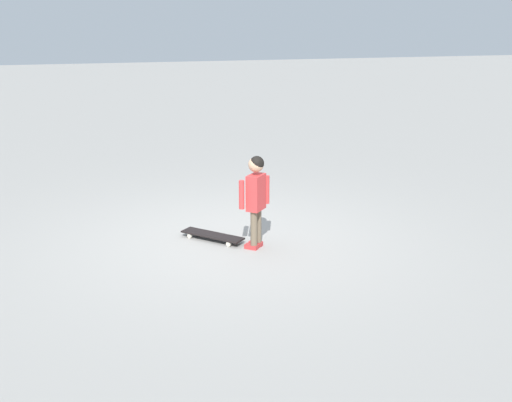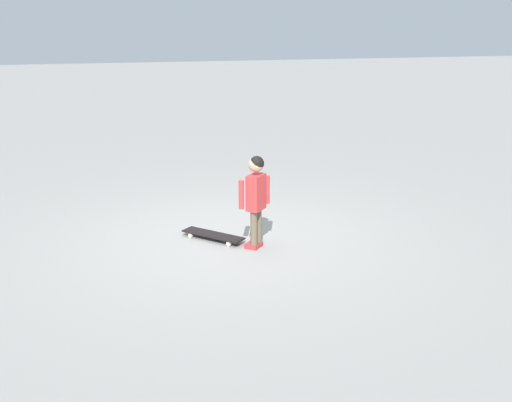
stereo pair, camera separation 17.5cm
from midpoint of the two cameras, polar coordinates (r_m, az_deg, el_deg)
ground_plane at (r=7.82m, az=-2.95°, el=-3.33°), size 50.00×50.00×0.00m
child_person at (r=7.36m, az=-0.69°, el=0.79°), size 0.28×0.38×1.06m
skateboard at (r=7.79m, az=-4.38°, el=-2.95°), size 0.68×0.69×0.07m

